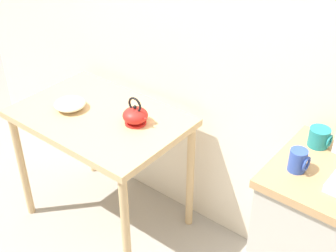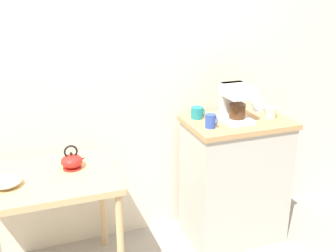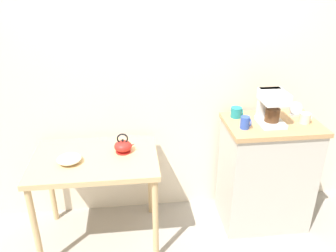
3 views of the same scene
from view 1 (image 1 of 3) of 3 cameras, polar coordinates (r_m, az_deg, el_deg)
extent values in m
cube|color=beige|center=(2.16, 11.95, 14.82)|extent=(4.40, 0.10, 2.80)
cube|color=tan|center=(2.51, -8.47, 0.99)|extent=(0.92, 0.62, 0.04)
cylinder|color=tan|center=(2.87, -17.64, -4.91)|extent=(0.04, 0.04, 0.71)
cylinder|color=tan|center=(2.36, -5.25, -13.00)|extent=(0.04, 0.04, 0.71)
cylinder|color=tan|center=(3.13, -9.72, -0.23)|extent=(0.04, 0.04, 0.71)
cylinder|color=tan|center=(2.67, 2.77, -6.41)|extent=(0.04, 0.04, 0.71)
cylinder|color=beige|center=(2.58, -12.00, 2.18)|extent=(0.08, 0.08, 0.01)
ellipsoid|color=beige|center=(2.57, -12.07, 2.71)|extent=(0.17, 0.17, 0.05)
cylinder|color=red|center=(2.40, -4.05, 0.43)|extent=(0.11, 0.11, 0.01)
ellipsoid|color=red|center=(2.38, -4.09, 1.33)|extent=(0.13, 0.13, 0.08)
cone|color=red|center=(2.34, -2.94, 0.91)|extent=(0.07, 0.03, 0.05)
sphere|color=black|center=(2.35, -4.14, 2.37)|extent=(0.02, 0.02, 0.02)
torus|color=black|center=(2.35, -4.15, 2.64)|extent=(0.09, 0.01, 0.09)
cylinder|color=#2D4CAD|center=(1.84, 15.78, -4.13)|extent=(0.07, 0.07, 0.09)
torus|color=#2D4CAD|center=(1.83, 16.80, -4.53)|extent=(0.01, 0.06, 0.06)
cylinder|color=teal|center=(2.01, 18.22, -1.33)|extent=(0.09, 0.09, 0.08)
torus|color=teal|center=(2.00, 19.40, -1.78)|extent=(0.01, 0.06, 0.06)
camera|label=2|loc=(1.83, -77.64, 0.02)|focal=43.21mm
camera|label=3|loc=(1.53, -82.89, 2.93)|focal=36.33mm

